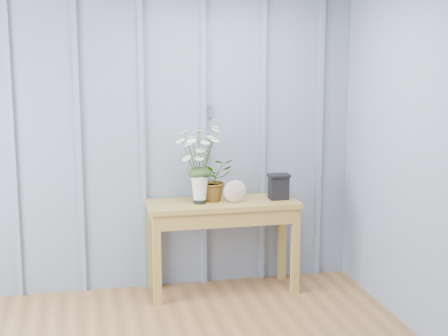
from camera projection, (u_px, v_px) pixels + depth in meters
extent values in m
cube|color=gray|center=(111.00, 138.00, 5.44)|extent=(4.00, 0.01, 2.50)
cube|color=silver|center=(210.00, 111.00, 5.55)|extent=(0.03, 0.01, 0.10)
cube|color=gray|center=(12.00, 141.00, 5.27)|extent=(0.04, 0.03, 2.50)
cube|color=gray|center=(78.00, 139.00, 5.37)|extent=(0.04, 0.03, 2.50)
cube|color=gray|center=(142.00, 137.00, 5.48)|extent=(0.04, 0.03, 2.50)
cube|color=gray|center=(204.00, 136.00, 5.58)|extent=(0.04, 0.03, 2.50)
cube|color=gray|center=(263.00, 134.00, 5.69)|extent=(0.04, 0.03, 2.50)
cube|color=gray|center=(320.00, 132.00, 5.79)|extent=(0.04, 0.03, 2.50)
cube|color=olive|center=(223.00, 204.00, 5.47)|extent=(1.20, 0.45, 0.04)
cube|color=olive|center=(223.00, 214.00, 5.48)|extent=(1.13, 0.42, 0.12)
cube|color=olive|center=(157.00, 260.00, 5.25)|extent=(0.06, 0.06, 0.71)
cube|color=olive|center=(295.00, 251.00, 5.48)|extent=(0.06, 0.06, 0.71)
cube|color=olive|center=(152.00, 247.00, 5.59)|extent=(0.06, 0.06, 0.71)
cube|color=olive|center=(282.00, 239.00, 5.83)|extent=(0.06, 0.06, 0.71)
cylinder|color=black|center=(200.00, 199.00, 5.40)|extent=(0.10, 0.10, 0.06)
cone|color=silver|center=(200.00, 187.00, 5.38)|extent=(0.17, 0.17, 0.23)
ellipsoid|color=#1F3D18|center=(200.00, 173.00, 5.36)|extent=(0.18, 0.15, 0.10)
imported|color=#1F3D18|center=(213.00, 179.00, 5.48)|extent=(0.36, 0.33, 0.34)
ellipsoid|color=#91595F|center=(235.00, 191.00, 5.41)|extent=(0.18, 0.06, 0.18)
cube|color=black|center=(279.00, 188.00, 5.53)|extent=(0.15, 0.11, 0.19)
cube|color=black|center=(279.00, 175.00, 5.51)|extent=(0.17, 0.13, 0.02)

